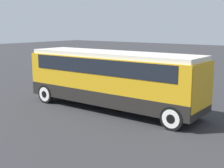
{
  "coord_description": "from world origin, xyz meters",
  "views": [
    {
      "loc": [
        9.84,
        -12.99,
        4.43
      ],
      "look_at": [
        0.0,
        0.0,
        1.39
      ],
      "focal_mm": 50.0,
      "sensor_mm": 36.0,
      "label": 1
    }
  ],
  "objects": [
    {
      "name": "tour_bus",
      "position": [
        0.1,
        0.0,
        1.87
      ],
      "size": [
        9.96,
        2.63,
        3.1
      ],
      "color": "black",
      "rests_on": "ground_plane"
    },
    {
      "name": "parked_car_near",
      "position": [
        -3.87,
        5.0,
        0.67
      ],
      "size": [
        4.66,
        1.96,
        1.34
      ],
      "color": "navy",
      "rests_on": "ground_plane"
    },
    {
      "name": "parked_car_mid",
      "position": [
        -4.01,
        9.16,
        0.7
      ],
      "size": [
        4.15,
        1.97,
        1.4
      ],
      "color": "black",
      "rests_on": "ground_plane"
    },
    {
      "name": "ground_plane",
      "position": [
        0.0,
        0.0,
        0.0
      ],
      "size": [
        120.0,
        120.0,
        0.0
      ],
      "primitive_type": "plane",
      "color": "#2D2D30"
    }
  ]
}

